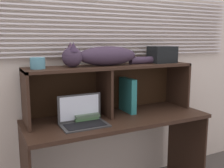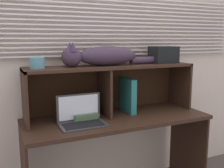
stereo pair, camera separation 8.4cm
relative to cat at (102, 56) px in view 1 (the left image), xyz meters
name	(u,v)px [view 1 (the left image)]	position (x,y,z in m)	size (l,w,h in m)	color
back_panel_with_blinds	(102,52)	(0.09, 0.21, 0.02)	(4.40, 0.08, 2.50)	beige
desk	(118,134)	(0.09, -0.11, -0.63)	(1.50, 0.56, 0.74)	#311F15
hutch_shelf_unit	(109,79)	(0.08, 0.03, -0.20)	(1.42, 0.32, 0.41)	#311F15
cat	(102,56)	(0.00, 0.00, 0.00)	(0.86, 0.18, 0.19)	#3A2C3E
laptop	(83,118)	(-0.23, -0.16, -0.44)	(0.34, 0.21, 0.22)	#363636
binder_upright	(128,95)	(0.24, 0.00, -0.34)	(0.05, 0.23, 0.30)	#267674
book_stack	(83,114)	(-0.18, 0.00, -0.46)	(0.20, 0.26, 0.06)	#405A79
small_basket	(38,63)	(-0.51, 0.00, -0.04)	(0.11, 0.11, 0.08)	teal
storage_box	(162,55)	(0.59, 0.00, 0.00)	(0.23, 0.17, 0.15)	black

